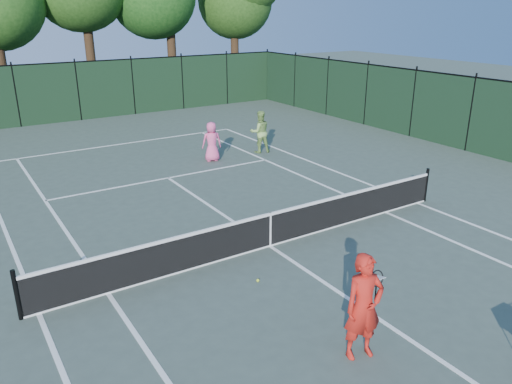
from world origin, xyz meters
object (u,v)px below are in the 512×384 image
player_pink (212,142)px  player_green (260,132)px  coach (364,307)px  loose_ball_midcourt (258,280)px

player_pink → player_green: (2.24, 0.02, 0.10)m
coach → player_pink: coach is taller
player_pink → player_green: bearing=-162.5°
coach → player_green: bearing=77.7°
coach → player_green: (5.61, 11.77, -0.09)m
coach → loose_ball_midcourt: bearing=106.2°
coach → loose_ball_midcourt: 3.15m
player_green → loose_ball_midcourt: 10.52m
coach → loose_ball_midcourt: coach is taller
player_pink → player_green: player_green is taller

